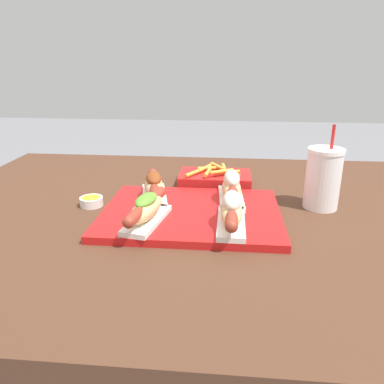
{
  "coord_description": "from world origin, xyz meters",
  "views": [
    {
      "loc": [
        0.06,
        -0.89,
        1.12
      ],
      "look_at": [
        -0.02,
        -0.03,
        0.8
      ],
      "focal_mm": 35.0,
      "sensor_mm": 36.0,
      "label": 1
    }
  ],
  "objects_px": {
    "serving_tray": "(191,214)",
    "hot_dog_0": "(147,209)",
    "hot_dog_2": "(154,186)",
    "drink_cup": "(323,178)",
    "hot_dog_3": "(231,188)",
    "sauce_bowl": "(92,200)",
    "hot_dog_1": "(232,211)",
    "fries_basket": "(215,178)"
  },
  "relations": [
    {
      "from": "serving_tray",
      "to": "hot_dog_0",
      "type": "relative_size",
      "value": 2.06
    },
    {
      "from": "hot_dog_2",
      "to": "drink_cup",
      "type": "relative_size",
      "value": 0.96
    },
    {
      "from": "hot_dog_3",
      "to": "sauce_bowl",
      "type": "distance_m",
      "value": 0.37
    },
    {
      "from": "hot_dog_0",
      "to": "sauce_bowl",
      "type": "height_order",
      "value": "hot_dog_0"
    },
    {
      "from": "hot_dog_2",
      "to": "drink_cup",
      "type": "height_order",
      "value": "drink_cup"
    },
    {
      "from": "hot_dog_0",
      "to": "sauce_bowl",
      "type": "bearing_deg",
      "value": 142.86
    },
    {
      "from": "hot_dog_1",
      "to": "hot_dog_3",
      "type": "distance_m",
      "value": 0.15
    },
    {
      "from": "hot_dog_0",
      "to": "drink_cup",
      "type": "bearing_deg",
      "value": 22.39
    },
    {
      "from": "serving_tray",
      "to": "hot_dog_2",
      "type": "bearing_deg",
      "value": 145.7
    },
    {
      "from": "hot_dog_1",
      "to": "sauce_bowl",
      "type": "xyz_separation_m",
      "value": [
        -0.36,
        0.13,
        -0.04
      ]
    },
    {
      "from": "serving_tray",
      "to": "hot_dog_1",
      "type": "relative_size",
      "value": 2.03
    },
    {
      "from": "hot_dog_0",
      "to": "drink_cup",
      "type": "relative_size",
      "value": 0.97
    },
    {
      "from": "hot_dog_0",
      "to": "drink_cup",
      "type": "xyz_separation_m",
      "value": [
        0.42,
        0.17,
        0.03
      ]
    },
    {
      "from": "hot_dog_0",
      "to": "hot_dog_2",
      "type": "xyz_separation_m",
      "value": [
        -0.01,
        0.15,
        0.0
      ]
    },
    {
      "from": "hot_dog_3",
      "to": "hot_dog_0",
      "type": "bearing_deg",
      "value": -140.95
    },
    {
      "from": "hot_dog_2",
      "to": "drink_cup",
      "type": "bearing_deg",
      "value": 2.97
    },
    {
      "from": "hot_dog_0",
      "to": "hot_dog_1",
      "type": "height_order",
      "value": "hot_dog_1"
    },
    {
      "from": "hot_dog_1",
      "to": "hot_dog_3",
      "type": "height_order",
      "value": "hot_dog_3"
    },
    {
      "from": "hot_dog_3",
      "to": "sauce_bowl",
      "type": "relative_size",
      "value": 3.55
    },
    {
      "from": "drink_cup",
      "to": "fries_basket",
      "type": "bearing_deg",
      "value": 150.14
    },
    {
      "from": "drink_cup",
      "to": "hot_dog_3",
      "type": "bearing_deg",
      "value": -175.18
    },
    {
      "from": "hot_dog_2",
      "to": "hot_dog_3",
      "type": "xyz_separation_m",
      "value": [
        0.2,
        0.0,
        0.0
      ]
    },
    {
      "from": "fries_basket",
      "to": "hot_dog_1",
      "type": "bearing_deg",
      "value": -81.85
    },
    {
      "from": "hot_dog_1",
      "to": "drink_cup",
      "type": "bearing_deg",
      "value": 36.66
    },
    {
      "from": "drink_cup",
      "to": "sauce_bowl",
      "type": "bearing_deg",
      "value": -176.13
    },
    {
      "from": "hot_dog_3",
      "to": "drink_cup",
      "type": "relative_size",
      "value": 0.98
    },
    {
      "from": "hot_dog_3",
      "to": "hot_dog_1",
      "type": "bearing_deg",
      "value": -90.33
    },
    {
      "from": "hot_dog_0",
      "to": "fries_basket",
      "type": "distance_m",
      "value": 0.36
    },
    {
      "from": "serving_tray",
      "to": "hot_dog_3",
      "type": "xyz_separation_m",
      "value": [
        0.1,
        0.07,
        0.04
      ]
    },
    {
      "from": "fries_basket",
      "to": "hot_dog_2",
      "type": "bearing_deg",
      "value": -129.85
    },
    {
      "from": "sauce_bowl",
      "to": "hot_dog_0",
      "type": "bearing_deg",
      "value": -37.14
    },
    {
      "from": "serving_tray",
      "to": "sauce_bowl",
      "type": "xyz_separation_m",
      "value": [
        -0.27,
        0.05,
        0.0
      ]
    },
    {
      "from": "hot_dog_2",
      "to": "serving_tray",
      "type": "bearing_deg",
      "value": -34.3
    },
    {
      "from": "sauce_bowl",
      "to": "drink_cup",
      "type": "height_order",
      "value": "drink_cup"
    },
    {
      "from": "hot_dog_3",
      "to": "drink_cup",
      "type": "distance_m",
      "value": 0.23
    },
    {
      "from": "serving_tray",
      "to": "hot_dog_3",
      "type": "height_order",
      "value": "hot_dog_3"
    },
    {
      "from": "hot_dog_1",
      "to": "fries_basket",
      "type": "distance_m",
      "value": 0.34
    },
    {
      "from": "hot_dog_0",
      "to": "hot_dog_3",
      "type": "xyz_separation_m",
      "value": [
        0.19,
        0.15,
        0.0
      ]
    },
    {
      "from": "hot_dog_2",
      "to": "hot_dog_0",
      "type": "bearing_deg",
      "value": -85.57
    },
    {
      "from": "hot_dog_1",
      "to": "hot_dog_3",
      "type": "bearing_deg",
      "value": 89.67
    },
    {
      "from": "hot_dog_3",
      "to": "fries_basket",
      "type": "distance_m",
      "value": 0.19
    },
    {
      "from": "hot_dog_3",
      "to": "serving_tray",
      "type": "bearing_deg",
      "value": -142.57
    }
  ]
}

